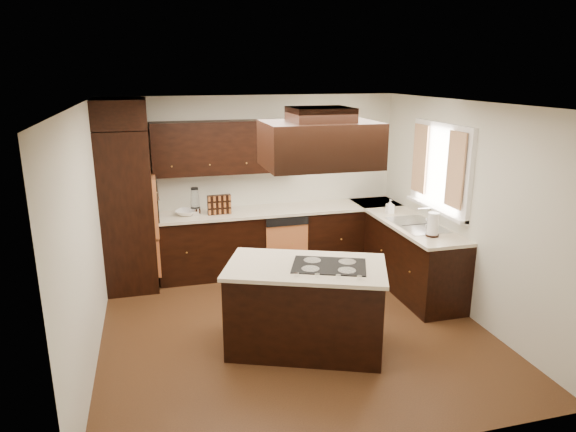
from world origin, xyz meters
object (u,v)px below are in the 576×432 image
at_px(range_hood, 320,144).
at_px(spice_rack, 219,205).
at_px(island, 305,308).
at_px(oven_column, 128,211).

bearing_deg(range_hood, spice_rack, 106.50).
xyz_separation_m(island, range_hood, (0.09, -0.11, 1.72)).
xyz_separation_m(oven_column, range_hood, (1.88, -2.25, 1.10)).
bearing_deg(island, range_hood, -29.16).
xyz_separation_m(oven_column, spice_rack, (1.20, 0.03, -0.01)).
bearing_deg(spice_rack, island, -78.44).
relative_size(island, range_hood, 1.48).
bearing_deg(range_hood, oven_column, 129.74).
bearing_deg(oven_column, spice_rack, 1.31).
xyz_separation_m(range_hood, spice_rack, (-0.68, 2.28, -1.11)).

